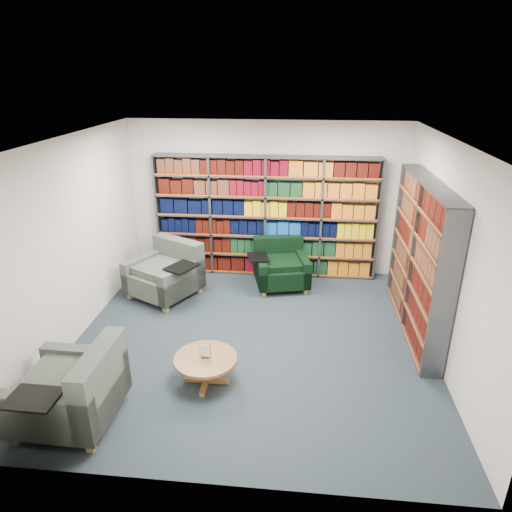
# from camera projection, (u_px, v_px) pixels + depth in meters

# --- Properties ---
(room_shell) EXTENTS (5.02, 5.02, 2.82)m
(room_shell) POSITION_uv_depth(u_px,v_px,m) (251.00, 249.00, 6.03)
(room_shell) COLOR black
(room_shell) RESTS_ON ground
(bookshelf_back) EXTENTS (4.00, 0.28, 2.20)m
(bookshelf_back) POSITION_uv_depth(u_px,v_px,m) (266.00, 217.00, 8.30)
(bookshelf_back) COLOR #47494F
(bookshelf_back) RESTS_ON ground
(bookshelf_right) EXTENTS (0.28, 2.50, 2.20)m
(bookshelf_right) POSITION_uv_depth(u_px,v_px,m) (420.00, 259.00, 6.47)
(bookshelf_right) COLOR #47494F
(bookshelf_right) RESTS_ON ground
(chair_teal_left) EXTENTS (1.35, 1.35, 0.91)m
(chair_teal_left) POSITION_uv_depth(u_px,v_px,m) (168.00, 274.00, 7.77)
(chair_teal_left) COLOR #0D2E3A
(chair_teal_left) RESTS_ON ground
(chair_green_right) EXTENTS (1.15, 1.07, 0.81)m
(chair_green_right) POSITION_uv_depth(u_px,v_px,m) (280.00, 267.00, 8.14)
(chair_green_right) COLOR black
(chair_green_right) RESTS_ON ground
(chair_teal_front) EXTENTS (1.02, 1.18, 0.91)m
(chair_teal_front) POSITION_uv_depth(u_px,v_px,m) (77.00, 393.00, 4.92)
(chair_teal_front) COLOR #0D2E3A
(chair_teal_front) RESTS_ON ground
(coffee_table) EXTENTS (0.77, 0.77, 0.54)m
(coffee_table) POSITION_uv_depth(u_px,v_px,m) (206.00, 363.00, 5.55)
(coffee_table) COLOR #915B34
(coffee_table) RESTS_ON ground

